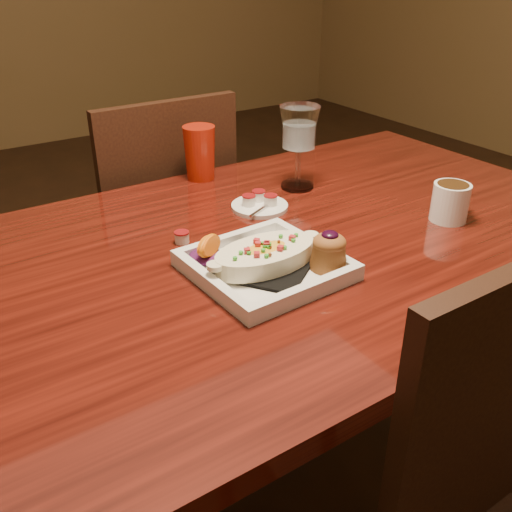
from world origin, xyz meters
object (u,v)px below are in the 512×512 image
plate (272,259)px  goblet (299,132)px  coffee_mug (451,200)px  saucer (260,204)px  table (281,280)px  chair_far (159,234)px  red_tumbler (200,153)px

plate → goblet: (0.29, 0.31, 0.11)m
coffee_mug → goblet: 0.38m
saucer → table: bearing=-107.7°
table → chair_far: size_ratio=1.61×
red_tumbler → saucer: bearing=-86.0°
chair_far → saucer: size_ratio=7.23×
table → coffee_mug: 0.40m
chair_far → coffee_mug: (0.36, -0.75, 0.29)m
chair_far → coffee_mug: 0.88m
coffee_mug → red_tumbler: bearing=114.8°
table → coffee_mug: size_ratio=13.53×
goblet → red_tumbler: size_ratio=1.48×
plate → red_tumbler: (0.13, 0.50, 0.04)m
saucer → red_tumbler: bearing=94.0°
chair_far → red_tumbler: (0.03, -0.23, 0.31)m
chair_far → plate: bearing=82.5°
plate → goblet: bearing=44.2°
chair_far → red_tumbler: chair_far is taller
coffee_mug → goblet: (-0.16, 0.33, 0.09)m
chair_far → plate: (-0.10, -0.73, 0.27)m
plate → saucer: plate is taller
chair_far → coffee_mug: size_ratio=8.39×
chair_far → red_tumbler: size_ratio=6.88×
red_tumbler → chair_far: bearing=98.1°
goblet → saucer: size_ratio=1.56×
plate → red_tumbler: red_tumbler is taller
plate → saucer: (0.14, 0.25, -0.02)m
chair_far → red_tumbler: 0.39m
table → red_tumbler: size_ratio=11.10×
table → plate: plate is taller
table → saucer: size_ratio=11.66×
coffee_mug → saucer: (-0.31, 0.28, -0.04)m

